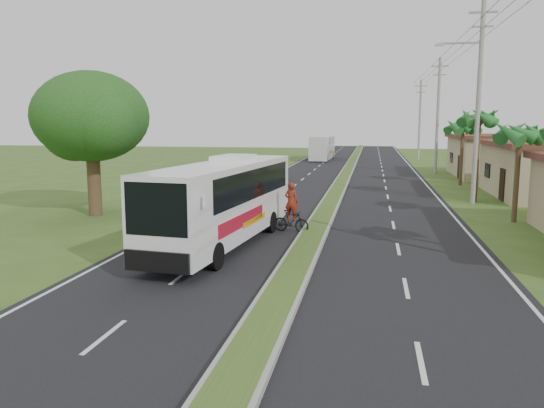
# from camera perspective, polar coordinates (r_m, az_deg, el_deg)

# --- Properties ---
(ground) EXTENTS (180.00, 180.00, 0.00)m
(ground) POSITION_cam_1_polar(r_m,az_deg,el_deg) (16.52, 1.88, -8.40)
(ground) COLOR #37521E
(ground) RESTS_ON ground
(road_asphalt) EXTENTS (14.00, 160.00, 0.02)m
(road_asphalt) POSITION_cam_1_polar(r_m,az_deg,el_deg) (36.02, 6.76, 0.90)
(road_asphalt) COLOR black
(road_asphalt) RESTS_ON ground
(median_strip) EXTENTS (1.20, 160.00, 0.18)m
(median_strip) POSITION_cam_1_polar(r_m,az_deg,el_deg) (36.00, 6.77, 1.05)
(median_strip) COLOR gray
(median_strip) RESTS_ON ground
(lane_edge_left) EXTENTS (0.12, 160.00, 0.01)m
(lane_edge_left) POSITION_cam_1_polar(r_m,az_deg,el_deg) (37.07, -3.62, 1.15)
(lane_edge_left) COLOR silver
(lane_edge_left) RESTS_ON ground
(lane_edge_right) EXTENTS (0.12, 160.00, 0.01)m
(lane_edge_right) POSITION_cam_1_polar(r_m,az_deg,el_deg) (36.19, 17.40, 0.58)
(lane_edge_right) COLOR silver
(lane_edge_right) RESTS_ON ground
(shop_far) EXTENTS (8.60, 11.60, 3.82)m
(shop_far) POSITION_cam_1_polar(r_m,az_deg,el_deg) (52.98, 23.40, 4.81)
(shop_far) COLOR tan
(shop_far) RESTS_ON ground
(palm_verge_b) EXTENTS (2.40, 2.40, 5.05)m
(palm_verge_b) POSITION_cam_1_polar(r_m,az_deg,el_deg) (28.49, 25.10, 6.88)
(palm_verge_b) COLOR #473321
(palm_verge_b) RESTS_ON ground
(palm_verge_c) EXTENTS (2.40, 2.40, 5.85)m
(palm_verge_c) POSITION_cam_1_polar(r_m,az_deg,el_deg) (35.20, 21.41, 8.54)
(palm_verge_c) COLOR #473321
(palm_verge_c) RESTS_ON ground
(palm_verge_d) EXTENTS (2.40, 2.40, 5.25)m
(palm_verge_d) POSITION_cam_1_polar(r_m,az_deg,el_deg) (44.15, 19.86, 7.78)
(palm_verge_d) COLOR #473321
(palm_verge_d) RESTS_ON ground
(shade_tree) EXTENTS (6.30, 6.00, 7.54)m
(shade_tree) POSITION_cam_1_polar(r_m,az_deg,el_deg) (29.45, -19.06, 8.56)
(shade_tree) COLOR #473321
(shade_tree) RESTS_ON ground
(utility_pole_b) EXTENTS (3.20, 0.28, 12.00)m
(utility_pole_b) POSITION_cam_1_polar(r_m,az_deg,el_deg) (34.18, 21.27, 10.46)
(utility_pole_b) COLOR gray
(utility_pole_b) RESTS_ON ground
(utility_pole_c) EXTENTS (1.60, 0.28, 11.00)m
(utility_pole_c) POSITION_cam_1_polar(r_m,az_deg,el_deg) (53.96, 17.40, 9.17)
(utility_pole_c) COLOR gray
(utility_pole_c) RESTS_ON ground
(utility_pole_d) EXTENTS (1.60, 0.28, 10.50)m
(utility_pole_d) POSITION_cam_1_polar(r_m,az_deg,el_deg) (73.86, 15.61, 8.81)
(utility_pole_d) COLOR gray
(utility_pole_d) RESTS_ON ground
(coach_bus_main) EXTENTS (3.41, 11.16, 3.55)m
(coach_bus_main) POSITION_cam_1_polar(r_m,az_deg,el_deg) (21.09, -5.09, 0.75)
(coach_bus_main) COLOR white
(coach_bus_main) RESTS_ON ground
(coach_bus_far) EXTENTS (2.51, 10.84, 3.15)m
(coach_bus_far) POSITION_cam_1_polar(r_m,az_deg,el_deg) (71.75, 5.46, 6.20)
(coach_bus_far) COLOR silver
(coach_bus_far) RESTS_ON ground
(motorcyclist) EXTENTS (1.71, 0.80, 2.26)m
(motorcyclist) POSITION_cam_1_polar(r_m,az_deg,el_deg) (23.65, 2.08, -1.12)
(motorcyclist) COLOR black
(motorcyclist) RESTS_ON ground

